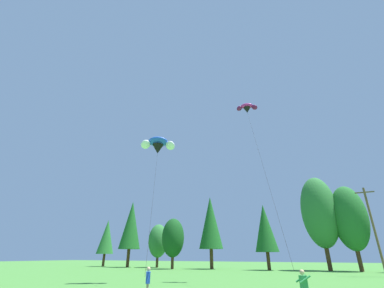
{
  "coord_description": "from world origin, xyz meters",
  "views": [
    {
      "loc": [
        5.71,
        7.21,
        2.28
      ],
      "look_at": [
        -2.42,
        24.36,
        10.49
      ],
      "focal_mm": 24.16,
      "sensor_mm": 36.0,
      "label": 1
    }
  ],
  "objects_px": {
    "kite_flyer_near": "(148,281)",
    "parafoil_kite_high_blue_white": "(158,145)",
    "parafoil_kite_mid_magenta": "(247,108)",
    "kite_flyer_mid": "(304,286)",
    "utility_pole": "(374,227)"
  },
  "relations": [
    {
      "from": "utility_pole",
      "to": "parafoil_kite_mid_magenta",
      "type": "bearing_deg",
      "value": -129.8
    },
    {
      "from": "utility_pole",
      "to": "kite_flyer_near",
      "type": "distance_m",
      "value": 30.55
    },
    {
      "from": "kite_flyer_near",
      "to": "parafoil_kite_mid_magenta",
      "type": "bearing_deg",
      "value": 72.44
    },
    {
      "from": "kite_flyer_mid",
      "to": "parafoil_kite_high_blue_white",
      "type": "height_order",
      "value": "parafoil_kite_high_blue_white"
    },
    {
      "from": "parafoil_kite_high_blue_white",
      "to": "kite_flyer_near",
      "type": "bearing_deg",
      "value": -57.33
    },
    {
      "from": "kite_flyer_mid",
      "to": "parafoil_kite_mid_magenta",
      "type": "bearing_deg",
      "value": 109.34
    },
    {
      "from": "kite_flyer_near",
      "to": "parafoil_kite_mid_magenta",
      "type": "height_order",
      "value": "parafoil_kite_mid_magenta"
    },
    {
      "from": "kite_flyer_mid",
      "to": "parafoil_kite_high_blue_white",
      "type": "distance_m",
      "value": 19.04
    },
    {
      "from": "kite_flyer_near",
      "to": "parafoil_kite_mid_magenta",
      "type": "distance_m",
      "value": 21.48
    },
    {
      "from": "parafoil_kite_high_blue_white",
      "to": "parafoil_kite_mid_magenta",
      "type": "xyz_separation_m",
      "value": [
        8.74,
        4.96,
        5.0
      ]
    },
    {
      "from": "kite_flyer_mid",
      "to": "parafoil_kite_mid_magenta",
      "type": "height_order",
      "value": "parafoil_kite_mid_magenta"
    },
    {
      "from": "kite_flyer_near",
      "to": "parafoil_kite_high_blue_white",
      "type": "distance_m",
      "value": 14.98
    },
    {
      "from": "utility_pole",
      "to": "kite_flyer_mid",
      "type": "xyz_separation_m",
      "value": [
        -7.14,
        -25.61,
        -4.5
      ]
    },
    {
      "from": "kite_flyer_mid",
      "to": "parafoil_kite_mid_magenta",
      "type": "xyz_separation_m",
      "value": [
        -4.21,
        12.0,
        17.05
      ]
    },
    {
      "from": "utility_pole",
      "to": "kite_flyer_mid",
      "type": "relative_size",
      "value": 6.19
    }
  ]
}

